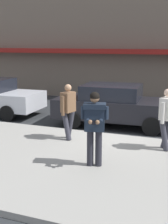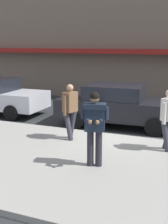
# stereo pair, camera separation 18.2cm
# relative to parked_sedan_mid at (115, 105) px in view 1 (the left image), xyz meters

# --- Properties ---
(ground_plane) EXTENTS (80.00, 80.00, 0.00)m
(ground_plane) POSITION_rel_parked_sedan_mid_xyz_m (0.39, -1.27, -0.79)
(ground_plane) COLOR #2B2D30
(sidewalk) EXTENTS (32.00, 5.30, 0.14)m
(sidewalk) POSITION_rel_parked_sedan_mid_xyz_m (1.39, -4.12, -0.72)
(sidewalk) COLOR #99968E
(sidewalk) RESTS_ON ground
(curb_paint_line) EXTENTS (28.00, 0.12, 0.01)m
(curb_paint_line) POSITION_rel_parked_sedan_mid_xyz_m (1.39, -1.22, -0.79)
(curb_paint_line) COLOR silver
(curb_paint_line) RESTS_ON ground
(parked_sedan_mid) EXTENTS (4.60, 2.14, 1.54)m
(parked_sedan_mid) POSITION_rel_parked_sedan_mid_xyz_m (0.00, 0.00, 0.00)
(parked_sedan_mid) COLOR black
(parked_sedan_mid) RESTS_ON ground
(man_texting_on_phone) EXTENTS (0.63, 0.64, 1.81)m
(man_texting_on_phone) POSITION_rel_parked_sedan_mid_xyz_m (0.68, -4.23, 0.46)
(man_texting_on_phone) COLOR #23232B
(man_texting_on_phone) RESTS_ON sidewalk
(pedestrian_in_light_coat) EXTENTS (0.41, 0.58, 1.70)m
(pedestrian_in_light_coat) POSITION_rel_parked_sedan_mid_xyz_m (2.12, -2.41, 0.32)
(pedestrian_in_light_coat) COLOR #33333D
(pedestrian_in_light_coat) RESTS_ON sidewalk
(pedestrian_dark_coat) EXTENTS (0.39, 0.59, 1.70)m
(pedestrian_dark_coat) POSITION_rel_parked_sedan_mid_xyz_m (-0.77, -2.51, 0.32)
(pedestrian_dark_coat) COLOR #33333D
(pedestrian_dark_coat) RESTS_ON sidewalk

